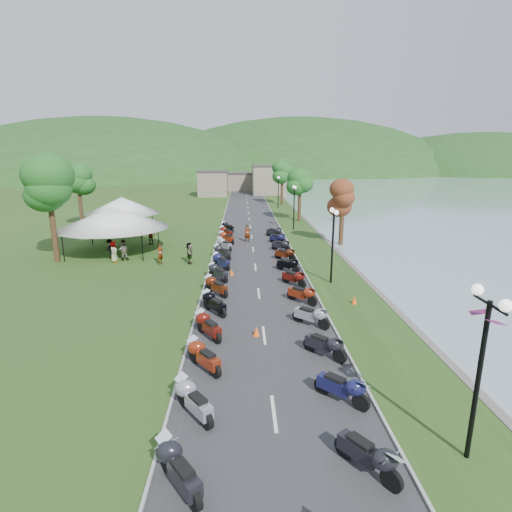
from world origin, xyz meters
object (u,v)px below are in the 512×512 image
object	(u,v)px
streetlamp_near	(478,380)
vendor_tent_main	(114,230)
pedestrian_a	(161,264)
pedestrian_c	(111,259)
pedestrian_b	(124,260)

from	to	relation	value
streetlamp_near	vendor_tent_main	bearing A→B (deg)	124.63
streetlamp_near	pedestrian_a	size ratio (longest dim) A/B	2.96
vendor_tent_main	pedestrian_c	world-z (taller)	vendor_tent_main
pedestrian_c	streetlamp_near	bearing A→B (deg)	-7.04
vendor_tent_main	pedestrian_b	xyz separation A→B (m)	(1.53, -2.86, -2.00)
streetlamp_near	pedestrian_a	bearing A→B (deg)	121.07
pedestrian_b	pedestrian_c	bearing A→B (deg)	-36.42
pedestrian_a	pedestrian_b	distance (m)	3.59
pedestrian_a	pedestrian_b	size ratio (longest dim) A/B	0.98
pedestrian_c	vendor_tent_main	bearing A→B (deg)	143.41
vendor_tent_main	pedestrian_b	distance (m)	3.81
streetlamp_near	pedestrian_b	distance (m)	28.12
pedestrian_b	pedestrian_c	xyz separation A→B (m)	(-1.24, 0.50, 0.00)
pedestrian_b	pedestrian_c	size ratio (longest dim) A/B	1.04
pedestrian_a	pedestrian_b	xyz separation A→B (m)	(-3.30, 1.41, 0.00)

